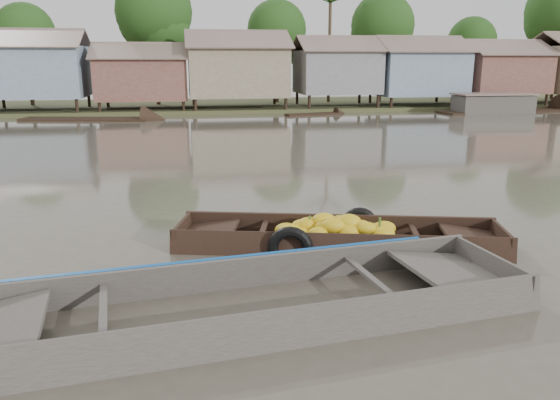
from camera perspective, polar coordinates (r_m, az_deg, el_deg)
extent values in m
plane|color=#514A3E|center=(9.29, -2.28, -7.35)|extent=(120.00, 120.00, 0.00)
cube|color=#384723|center=(41.71, -8.36, 9.57)|extent=(120.00, 12.00, 0.50)
cube|color=gray|center=(39.21, -24.23, 12.14)|extent=(6.20, 5.20, 3.20)
cube|color=brown|center=(37.86, -25.08, 15.13)|extent=(6.60, 3.02, 1.28)
cube|color=brown|center=(40.58, -24.06, 15.10)|extent=(6.60, 3.02, 1.28)
cube|color=brown|center=(38.17, -14.16, 12.17)|extent=(5.80, 4.60, 2.70)
cube|color=brown|center=(36.92, -14.48, 14.88)|extent=(6.20, 2.67, 1.14)
cube|color=brown|center=(39.39, -14.20, 14.85)|extent=(6.20, 2.67, 1.14)
cube|color=#817259|center=(38.23, -4.50, 13.23)|extent=(6.50, 5.30, 3.30)
cube|color=brown|center=(36.82, -4.35, 16.45)|extent=(6.90, 3.08, 1.31)
cube|color=brown|center=(39.67, -4.77, 16.30)|extent=(6.90, 3.08, 1.31)
cube|color=slate|center=(39.52, 5.93, 13.16)|extent=(5.40, 4.70, 2.90)
cube|color=brown|center=(38.30, 6.54, 15.95)|extent=(5.80, 2.73, 1.17)
cube|color=brown|center=(40.74, 5.51, 15.88)|extent=(5.80, 2.73, 1.17)
cube|color=gray|center=(41.53, 14.13, 12.74)|extent=(6.00, 5.00, 3.10)
cube|color=brown|center=(40.30, 15.10, 15.49)|extent=(6.40, 2.90, 1.24)
cube|color=brown|center=(42.77, 13.55, 15.49)|extent=(6.40, 2.90, 1.24)
cube|color=brown|center=(44.53, 21.98, 12.16)|extent=(5.70, 4.90, 2.80)
cube|color=brown|center=(43.40, 23.15, 14.48)|extent=(6.10, 2.85, 1.21)
cube|color=brown|center=(45.66, 21.32, 14.59)|extent=(6.10, 2.85, 1.21)
cylinder|color=#473323|center=(43.94, -24.71, 11.88)|extent=(0.28, 0.28, 4.90)
sphere|color=#1A3D13|center=(43.96, -25.11, 15.51)|extent=(4.20, 4.20, 4.20)
cylinder|color=#473323|center=(41.60, -12.78, 13.71)|extent=(0.28, 0.28, 6.30)
sphere|color=#1A3D13|center=(41.73, -13.06, 18.65)|extent=(5.40, 5.40, 5.40)
cylinder|color=#473323|center=(43.15, -0.33, 13.37)|extent=(0.28, 0.28, 5.25)
sphere|color=#1A3D13|center=(43.20, -0.33, 17.35)|extent=(4.50, 4.50, 4.50)
cylinder|color=#473323|center=(44.22, 10.47, 13.40)|extent=(0.28, 0.28, 5.60)
sphere|color=#1A3D13|center=(44.29, 10.66, 17.53)|extent=(4.80, 4.80, 4.80)
cylinder|color=#473323|center=(48.44, 19.15, 12.30)|extent=(0.28, 0.28, 4.55)
sphere|color=#1A3D13|center=(48.44, 19.42, 15.37)|extent=(3.90, 3.90, 3.90)
cylinder|color=#473323|center=(51.32, 26.85, 12.83)|extent=(0.28, 0.28, 6.65)
cylinder|color=#473323|center=(43.50, 5.18, 15.14)|extent=(0.24, 0.24, 8.00)
cube|color=black|center=(10.54, 6.08, -5.19)|extent=(6.13, 2.60, 0.08)
cube|color=black|center=(11.09, 6.03, -2.86)|extent=(6.02, 1.67, 0.57)
cube|color=black|center=(9.84, 6.21, -5.13)|extent=(6.02, 1.67, 0.57)
cube|color=black|center=(10.98, 22.09, -4.05)|extent=(0.39, 1.31, 0.54)
cube|color=black|center=(10.81, 19.47, -3.71)|extent=(1.30, 1.38, 0.21)
cube|color=black|center=(10.79, -10.14, -3.50)|extent=(0.39, 1.31, 0.54)
cube|color=black|center=(10.65, -7.42, -3.24)|extent=(1.30, 1.38, 0.21)
cube|color=black|center=(10.48, -1.79, -3.16)|extent=(0.41, 1.27, 0.05)
cube|color=black|center=(10.57, 13.98, -3.44)|extent=(0.41, 1.27, 0.05)
ellipsoid|color=yellow|center=(10.10, 6.77, -4.23)|extent=(0.45, 0.37, 0.25)
ellipsoid|color=yellow|center=(10.29, 6.60, -2.92)|extent=(0.50, 0.41, 0.27)
ellipsoid|color=yellow|center=(10.67, 5.21, -2.69)|extent=(0.46, 0.37, 0.25)
ellipsoid|color=yellow|center=(10.21, 5.61, -2.68)|extent=(0.53, 0.43, 0.29)
ellipsoid|color=yellow|center=(10.42, 0.54, -3.83)|extent=(0.44, 0.35, 0.24)
ellipsoid|color=yellow|center=(10.14, 0.73, -4.50)|extent=(0.45, 0.36, 0.24)
ellipsoid|color=yellow|center=(10.45, 3.07, -2.60)|extent=(0.56, 0.45, 0.30)
ellipsoid|color=yellow|center=(10.84, 7.77, -2.79)|extent=(0.47, 0.38, 0.25)
ellipsoid|color=yellow|center=(10.15, 2.06, -4.20)|extent=(0.55, 0.44, 0.29)
ellipsoid|color=yellow|center=(10.52, 5.82, -2.55)|extent=(0.53, 0.43, 0.29)
ellipsoid|color=yellow|center=(10.77, 9.80, -3.08)|extent=(0.49, 0.39, 0.26)
ellipsoid|color=yellow|center=(10.80, 7.56, -2.78)|extent=(0.49, 0.39, 0.26)
ellipsoid|color=yellow|center=(10.40, 1.07, -3.33)|extent=(0.56, 0.45, 0.30)
ellipsoid|color=yellow|center=(10.24, 1.61, -3.67)|extent=(0.56, 0.45, 0.30)
ellipsoid|color=yellow|center=(10.47, 6.33, -2.20)|extent=(0.43, 0.35, 0.23)
ellipsoid|color=yellow|center=(10.33, 10.72, -3.49)|extent=(0.52, 0.42, 0.28)
ellipsoid|color=yellow|center=(10.18, 12.06, -4.46)|extent=(0.47, 0.38, 0.25)
ellipsoid|color=yellow|center=(10.53, 4.76, -2.61)|extent=(0.50, 0.40, 0.27)
ellipsoid|color=yellow|center=(10.24, 8.99, -2.92)|extent=(0.44, 0.35, 0.24)
ellipsoid|color=yellow|center=(10.41, 4.58, -2.12)|extent=(0.53, 0.43, 0.29)
ellipsoid|color=yellow|center=(10.31, 4.85, -2.84)|extent=(0.52, 0.42, 0.28)
ellipsoid|color=yellow|center=(10.70, 4.44, -2.37)|extent=(0.45, 0.36, 0.24)
ellipsoid|color=yellow|center=(10.58, 0.64, -3.14)|extent=(0.51, 0.41, 0.28)
ellipsoid|color=yellow|center=(10.15, 1.76, -4.10)|extent=(0.55, 0.45, 0.30)
ellipsoid|color=yellow|center=(10.22, 2.18, -3.67)|extent=(0.50, 0.40, 0.27)
ellipsoid|color=yellow|center=(10.34, 7.13, -2.30)|extent=(0.57, 0.46, 0.31)
ellipsoid|color=yellow|center=(10.47, 2.31, -2.72)|extent=(0.48, 0.39, 0.26)
ellipsoid|color=yellow|center=(10.35, 8.34, -2.83)|extent=(0.52, 0.42, 0.28)
ellipsoid|color=yellow|center=(10.71, 10.78, -2.95)|extent=(0.55, 0.44, 0.30)
ellipsoid|color=yellow|center=(10.13, 4.00, -3.46)|extent=(0.43, 0.35, 0.23)
ellipsoid|color=yellow|center=(10.23, 7.26, -3.33)|extent=(0.49, 0.39, 0.26)
cylinder|color=#3F6626|center=(10.36, 3.14, -2.21)|extent=(0.04, 0.04, 0.20)
cylinder|color=#3F6626|center=(10.38, 7.37, -2.29)|extent=(0.04, 0.04, 0.20)
cylinder|color=#3F6626|center=(10.42, 10.37, -2.33)|extent=(0.04, 0.04, 0.20)
torus|color=black|center=(11.19, 8.26, -2.66)|extent=(0.79, 0.38, 0.77)
torus|color=black|center=(9.76, 1.07, -5.08)|extent=(0.85, 0.39, 0.82)
cube|color=#3D3834|center=(7.77, -3.40, -12.61)|extent=(8.03, 2.67, 0.08)
cube|color=#3D3834|center=(8.50, -4.98, -8.06)|extent=(8.01, 1.18, 0.64)
cube|color=#3D3834|center=(6.81, -1.46, -14.05)|extent=(8.01, 1.18, 0.64)
cube|color=#3D3834|center=(9.30, 21.07, -7.01)|extent=(0.31, 1.96, 0.61)
cube|color=#3D3834|center=(8.88, 17.59, -7.19)|extent=(1.57, 1.85, 0.25)
cube|color=#3D3834|center=(7.43, -17.99, -11.15)|extent=(0.34, 1.89, 0.05)
cube|color=#3D3834|center=(8.19, 9.60, -8.15)|extent=(0.34, 1.89, 0.05)
cube|color=#665E54|center=(7.74, -3.40, -12.27)|extent=(6.14, 2.28, 0.02)
cube|color=#0E488C|center=(8.47, -5.11, -6.36)|extent=(6.47, 0.91, 0.16)
torus|color=olive|center=(8.47, 15.77, -10.17)|extent=(0.45, 0.45, 0.06)
torus|color=olive|center=(8.45, 15.79, -9.91)|extent=(0.36, 0.36, 0.06)
cube|color=black|center=(40.32, 22.48, 8.41)|extent=(9.69, 3.13, 0.35)
cube|color=black|center=(34.29, -19.63, 7.78)|extent=(7.56, 3.00, 0.35)
cube|color=black|center=(35.36, 3.44, 8.76)|extent=(3.70, 1.54, 0.35)
cube|color=black|center=(39.23, 21.36, 9.25)|extent=(5.00, 2.00, 1.20)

